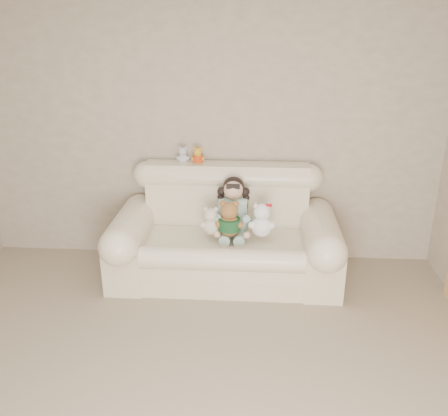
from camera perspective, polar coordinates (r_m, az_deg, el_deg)
wall_back at (r=4.74m, az=-1.90°, el=8.92°), size 4.50×0.00×4.50m
sofa at (r=4.49m, az=0.08°, el=-2.34°), size 2.10×0.95×1.03m
seated_child at (r=4.49m, az=1.09°, el=0.21°), size 0.37×0.43×0.56m
brown_teddy at (r=4.29m, az=0.62°, el=-0.86°), size 0.28×0.23×0.39m
white_cat at (r=4.30m, az=4.45°, el=-0.99°), size 0.28×0.24×0.37m
cream_teddy at (r=4.35m, az=-1.54°, el=-1.19°), size 0.23×0.20×0.30m
yellow_mini_bear at (r=4.66m, az=-3.08°, el=6.30°), size 0.14×0.11×0.20m
grey_mini_plush at (r=4.70m, az=-4.83°, el=6.36°), size 0.16×0.14×0.20m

